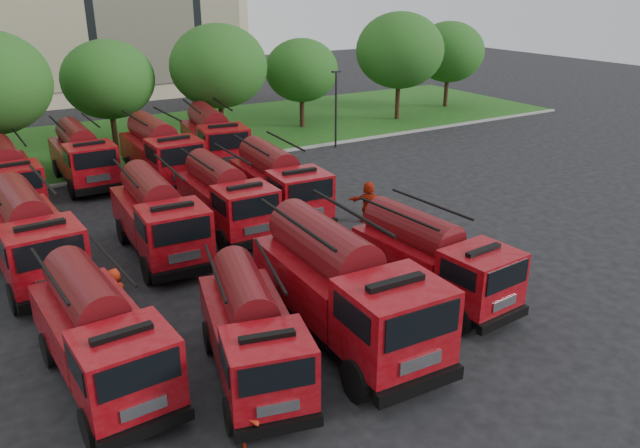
% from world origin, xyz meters
% --- Properties ---
extents(ground, '(140.00, 140.00, 0.00)m').
position_xyz_m(ground, '(0.00, 0.00, 0.00)').
color(ground, black).
rests_on(ground, ground).
extents(lawn, '(70.00, 16.00, 0.12)m').
position_xyz_m(lawn, '(0.00, 26.00, 0.06)').
color(lawn, '#1D4412').
rests_on(lawn, ground).
extents(curb, '(70.00, 0.30, 0.14)m').
position_xyz_m(curb, '(0.00, 17.90, 0.07)').
color(curb, gray).
rests_on(curb, ground).
extents(tree_3, '(5.88, 5.88, 7.19)m').
position_xyz_m(tree_3, '(-1.00, 24.00, 4.68)').
color(tree_3, '#382314').
rests_on(tree_3, ground).
extents(tree_4, '(6.55, 6.55, 8.01)m').
position_xyz_m(tree_4, '(6.00, 22.50, 5.22)').
color(tree_4, '#382314').
rests_on(tree_4, ground).
extents(tree_5, '(5.46, 5.46, 6.68)m').
position_xyz_m(tree_5, '(13.00, 23.50, 4.35)').
color(tree_5, '#382314').
rests_on(tree_5, ground).
extents(tree_6, '(6.89, 6.89, 8.42)m').
position_xyz_m(tree_6, '(21.00, 22.00, 5.49)').
color(tree_6, '#382314').
rests_on(tree_6, ground).
extents(tree_7, '(6.05, 6.05, 7.39)m').
position_xyz_m(tree_7, '(28.00, 24.00, 4.82)').
color(tree_7, '#382314').
rests_on(tree_7, ground).
extents(lamp_post_1, '(0.60, 0.25, 5.11)m').
position_xyz_m(lamp_post_1, '(12.00, 17.20, 2.90)').
color(lamp_post_1, black).
rests_on(lamp_post_1, ground).
extents(fire_truck_0, '(2.82, 6.93, 3.10)m').
position_xyz_m(fire_truck_0, '(-7.96, -1.75, 1.56)').
color(fire_truck_0, black).
rests_on(fire_truck_0, ground).
extents(fire_truck_1, '(3.63, 6.65, 2.88)m').
position_xyz_m(fire_truck_1, '(-4.24, -3.63, 1.45)').
color(fire_truck_1, black).
rests_on(fire_truck_1, ground).
extents(fire_truck_2, '(3.17, 8.05, 3.62)m').
position_xyz_m(fire_truck_2, '(-0.97, -3.35, 1.82)').
color(fire_truck_2, black).
rests_on(fire_truck_2, ground).
extents(fire_truck_3, '(2.81, 6.72, 2.99)m').
position_xyz_m(fire_truck_3, '(3.26, -2.62, 1.50)').
color(fire_truck_3, black).
rests_on(fire_truck_3, ground).
extents(fire_truck_4, '(3.02, 7.49, 3.35)m').
position_xyz_m(fire_truck_4, '(-8.54, 6.49, 1.69)').
color(fire_truck_4, black).
rests_on(fire_truck_4, ground).
extents(fire_truck_5, '(2.91, 7.26, 3.25)m').
position_xyz_m(fire_truck_5, '(-3.76, 6.13, 1.64)').
color(fire_truck_5, black).
rests_on(fire_truck_5, ground).
extents(fire_truck_6, '(2.63, 6.91, 3.12)m').
position_xyz_m(fire_truck_6, '(-0.38, 7.16, 1.57)').
color(fire_truck_6, black).
rests_on(fire_truck_6, ground).
extents(fire_truck_7, '(2.97, 7.24, 3.23)m').
position_xyz_m(fire_truck_7, '(2.58, 7.66, 1.63)').
color(fire_truck_7, black).
rests_on(fire_truck_7, ground).
extents(fire_truck_8, '(2.64, 6.93, 3.13)m').
position_xyz_m(fire_truck_8, '(-8.24, 15.70, 1.58)').
color(fire_truck_8, black).
rests_on(fire_truck_8, ground).
extents(fire_truck_9, '(2.61, 7.05, 3.20)m').
position_xyz_m(fire_truck_9, '(-4.32, 17.71, 1.61)').
color(fire_truck_9, black).
rests_on(fire_truck_9, ground).
extents(fire_truck_10, '(2.84, 7.58, 3.44)m').
position_xyz_m(fire_truck_10, '(-0.51, 15.85, 1.73)').
color(fire_truck_10, black).
rests_on(fire_truck_10, ground).
extents(fire_truck_11, '(3.61, 7.80, 3.42)m').
position_xyz_m(fire_truck_11, '(3.27, 17.36, 1.72)').
color(fire_truck_11, black).
rests_on(fire_truck_11, ground).
extents(firefighter_0, '(0.61, 0.44, 1.66)m').
position_xyz_m(firefighter_0, '(-1.06, -5.29, 0.00)').
color(firefighter_0, '#AF240D').
rests_on(firefighter_0, ground).
extents(firefighter_1, '(0.84, 0.51, 1.64)m').
position_xyz_m(firefighter_1, '(-5.43, -6.26, 0.00)').
color(firefighter_1, '#AF240D').
rests_on(firefighter_1, ground).
extents(firefighter_2, '(0.62, 0.98, 1.60)m').
position_xyz_m(firefighter_2, '(3.57, -0.45, 0.00)').
color(firefighter_2, '#AF240D').
rests_on(firefighter_2, ground).
extents(firefighter_3, '(1.21, 1.13, 1.70)m').
position_xyz_m(firefighter_3, '(5.21, 0.42, 0.00)').
color(firefighter_3, black).
rests_on(firefighter_3, ground).
extents(firefighter_4, '(0.93, 1.00, 1.71)m').
position_xyz_m(firefighter_4, '(-6.68, 1.85, 0.00)').
color(firefighter_4, '#AF240D').
rests_on(firefighter_4, ground).
extents(firefighter_5, '(1.98, 1.55, 1.97)m').
position_xyz_m(firefighter_5, '(5.70, 4.61, 0.00)').
color(firefighter_5, '#AF240D').
rests_on(firefighter_5, ground).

